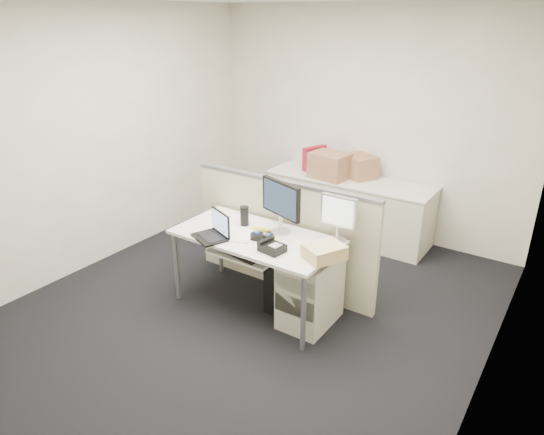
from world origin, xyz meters
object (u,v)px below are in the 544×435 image
Objects in this scene: monitor_main at (281,207)px; laptop at (209,226)px; desk_phone at (272,248)px; desk at (256,242)px.

monitor_main is 1.57× the size of laptop.
monitor_main is 2.45× the size of desk_phone.
laptop reaches higher than desk.
desk_phone is at bearing -49.07° from monitor_main.
desk_phone is at bearing 32.28° from laptop.
laptop is 0.61m from desk_phone.
desk_phone reaches higher than desk.
desk is 0.36m from desk_phone.
desk_phone is at bearing -30.96° from desk.
desk_phone is (0.15, -0.36, -0.21)m from monitor_main.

